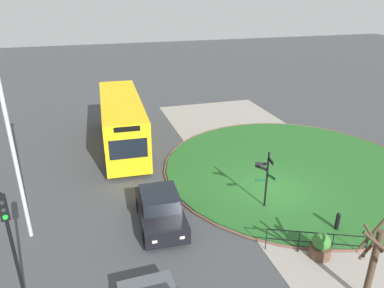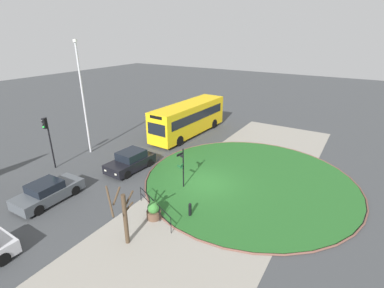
% 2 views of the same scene
% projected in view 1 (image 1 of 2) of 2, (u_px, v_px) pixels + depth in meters
% --- Properties ---
extents(ground, '(120.00, 120.00, 0.00)m').
position_uv_depth(ground, '(273.00, 191.00, 18.67)').
color(ground, '#3D3F42').
extents(sidewalk_paving, '(32.00, 8.65, 0.02)m').
position_uv_depth(sidewalk_paving, '(302.00, 187.00, 19.11)').
color(sidewalk_paving, gray).
rests_on(sidewalk_paving, ground).
extents(grass_island, '(14.73, 14.73, 0.10)m').
position_uv_depth(grass_island, '(291.00, 167.00, 21.18)').
color(grass_island, '#235B23').
rests_on(grass_island, ground).
extents(grass_kerb_ring, '(15.04, 15.04, 0.11)m').
position_uv_depth(grass_kerb_ring, '(291.00, 167.00, 21.17)').
color(grass_kerb_ring, brown).
rests_on(grass_kerb_ring, ground).
extents(signpost_directional, '(1.17, 0.68, 2.93)m').
position_uv_depth(signpost_directional, '(266.00, 176.00, 16.63)').
color(signpost_directional, black).
rests_on(signpost_directional, ground).
extents(bollard_foreground, '(0.19, 0.19, 0.91)m').
position_uv_depth(bollard_foreground, '(337.00, 222.00, 15.44)').
color(bollard_foreground, black).
rests_on(bollard_foreground, ground).
extents(railing_grass_edge, '(1.60, 3.49, 1.01)m').
position_uv_depth(railing_grass_edge, '(316.00, 240.00, 14.00)').
color(railing_grass_edge, black).
rests_on(railing_grass_edge, ground).
extents(bus_yellow, '(10.18, 2.92, 3.24)m').
position_uv_depth(bus_yellow, '(122.00, 121.00, 23.53)').
color(bus_yellow, yellow).
rests_on(bus_yellow, ground).
extents(car_trailing, '(4.00, 2.05, 1.49)m').
position_uv_depth(car_trailing, '(160.00, 210.00, 15.90)').
color(car_trailing, black).
rests_on(car_trailing, ground).
extents(traffic_light_near, '(0.48, 0.31, 4.12)m').
position_uv_depth(traffic_light_near, '(8.00, 227.00, 10.91)').
color(traffic_light_near, black).
rests_on(traffic_light_near, ground).
extents(lamppost_tall, '(0.32, 0.32, 9.48)m').
position_uv_depth(lamppost_tall, '(8.00, 124.00, 13.34)').
color(lamppost_tall, '#B7B7BC').
rests_on(lamppost_tall, ground).
extents(planter_near_signpost, '(0.83, 0.83, 1.07)m').
position_uv_depth(planter_near_signpost, '(321.00, 246.00, 13.92)').
color(planter_near_signpost, brown).
rests_on(planter_near_signpost, ground).
extents(street_tree_bare, '(1.37, 1.36, 3.16)m').
position_uv_depth(street_tree_bare, '(373.00, 261.00, 11.42)').
color(street_tree_bare, '#423323').
rests_on(street_tree_bare, ground).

